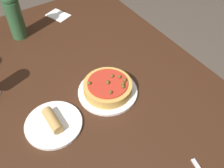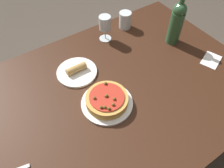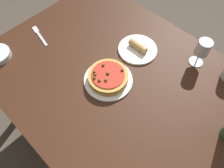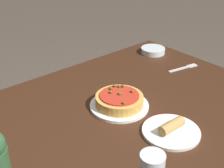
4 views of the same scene
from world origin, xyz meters
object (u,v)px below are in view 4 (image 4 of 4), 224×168
(dining_table, at_px, (114,134))
(side_bowl, at_px, (153,50))
(pizza, at_px, (119,100))
(fork, at_px, (185,68))
(side_plate, at_px, (171,130))
(dinner_plate, at_px, (119,106))

(dining_table, xyz_separation_m, side_bowl, (0.59, 0.35, 0.09))
(pizza, height_order, side_bowl, pizza)
(fork, relative_size, side_plate, 0.84)
(fork, bearing_deg, pizza, -162.08)
(dinner_plate, bearing_deg, side_bowl, 29.69)
(dinner_plate, xyz_separation_m, side_plate, (0.03, -0.25, 0.01))
(side_plate, bearing_deg, dining_table, 115.33)
(dining_table, height_order, dinner_plate, dinner_plate)
(side_plate, bearing_deg, dinner_plate, 95.83)
(dining_table, bearing_deg, side_plate, -64.67)
(dinner_plate, height_order, pizza, pizza)
(side_bowl, height_order, fork, side_bowl)
(pizza, bearing_deg, dinner_plate, -129.79)
(dining_table, xyz_separation_m, fork, (0.57, 0.10, 0.08))
(dining_table, relative_size, side_plate, 6.93)
(side_bowl, relative_size, fork, 0.76)
(fork, height_order, side_plate, side_plate)
(dinner_plate, xyz_separation_m, side_bowl, (0.52, 0.30, 0.01))
(dinner_plate, distance_m, side_bowl, 0.60)
(dining_table, distance_m, fork, 0.58)
(dinner_plate, relative_size, pizza, 1.24)
(pizza, distance_m, side_plate, 0.25)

